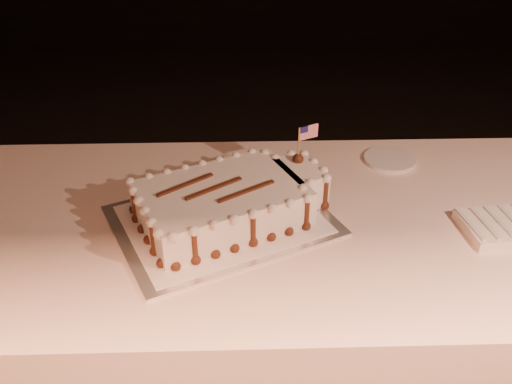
{
  "coord_description": "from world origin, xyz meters",
  "views": [
    {
      "loc": [
        -0.1,
        -0.51,
        1.54
      ],
      "look_at": [
        -0.07,
        0.59,
        0.83
      ],
      "focal_mm": 40.0,
      "sensor_mm": 36.0,
      "label": 1
    }
  ],
  "objects_px": {
    "banquet_table": "(282,330)",
    "sheet_cake": "(232,201)",
    "napkin_stack": "(505,226)",
    "side_plate": "(390,160)",
    "cake_board": "(222,221)"
  },
  "relations": [
    {
      "from": "cake_board",
      "to": "banquet_table",
      "type": "bearing_deg",
      "value": -22.25
    },
    {
      "from": "napkin_stack",
      "to": "sheet_cake",
      "type": "bearing_deg",
      "value": 174.02
    },
    {
      "from": "sheet_cake",
      "to": "side_plate",
      "type": "bearing_deg",
      "value": 31.23
    },
    {
      "from": "napkin_stack",
      "to": "side_plate",
      "type": "xyz_separation_m",
      "value": [
        -0.19,
        0.33,
        -0.01
      ]
    },
    {
      "from": "banquet_table",
      "to": "sheet_cake",
      "type": "relative_size",
      "value": 4.97
    },
    {
      "from": "sheet_cake",
      "to": "napkin_stack",
      "type": "distance_m",
      "value": 0.63
    },
    {
      "from": "napkin_stack",
      "to": "side_plate",
      "type": "relative_size",
      "value": 1.44
    },
    {
      "from": "banquet_table",
      "to": "cake_board",
      "type": "distance_m",
      "value": 0.41
    },
    {
      "from": "cake_board",
      "to": "sheet_cake",
      "type": "height_order",
      "value": "sheet_cake"
    },
    {
      "from": "side_plate",
      "to": "banquet_table",
      "type": "bearing_deg",
      "value": -139.11
    },
    {
      "from": "sheet_cake",
      "to": "side_plate",
      "type": "xyz_separation_m",
      "value": [
        0.44,
        0.27,
        -0.05
      ]
    },
    {
      "from": "side_plate",
      "to": "sheet_cake",
      "type": "bearing_deg",
      "value": -148.77
    },
    {
      "from": "sheet_cake",
      "to": "side_plate",
      "type": "height_order",
      "value": "sheet_cake"
    },
    {
      "from": "sheet_cake",
      "to": "napkin_stack",
      "type": "relative_size",
      "value": 2.34
    },
    {
      "from": "napkin_stack",
      "to": "side_plate",
      "type": "bearing_deg",
      "value": 119.87
    }
  ]
}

